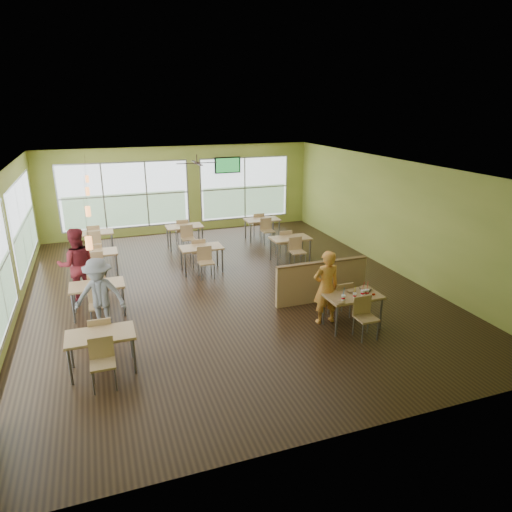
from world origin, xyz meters
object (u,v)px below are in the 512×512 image
main_table (353,300)px  man_plaid (326,287)px  food_basket (365,289)px  half_wall_divider (322,281)px

main_table → man_plaid: bearing=139.3°
man_plaid → food_basket: bearing=164.8°
main_table → food_basket: bearing=20.4°
food_basket → man_plaid: bearing=163.8°
food_basket → main_table: bearing=-159.6°
main_table → half_wall_divider: 1.45m
half_wall_divider → man_plaid: 1.20m
man_plaid → main_table: bearing=140.3°
half_wall_divider → food_basket: bearing=-73.3°
man_plaid → food_basket: 0.88m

